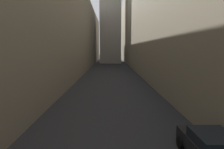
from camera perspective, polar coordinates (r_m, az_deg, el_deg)
ground_plane at (r=39.42m, az=-0.37°, el=0.22°), size 264.00×264.00×0.00m
building_block_left at (r=42.95m, az=-17.11°, el=12.60°), size 13.11×108.00×18.09m
building_block_right at (r=43.46m, az=16.58°, el=16.65°), size 13.32×108.00×24.25m
parked_car_right_third at (r=10.08m, az=27.94°, el=-18.84°), size 2.03×4.02×1.45m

